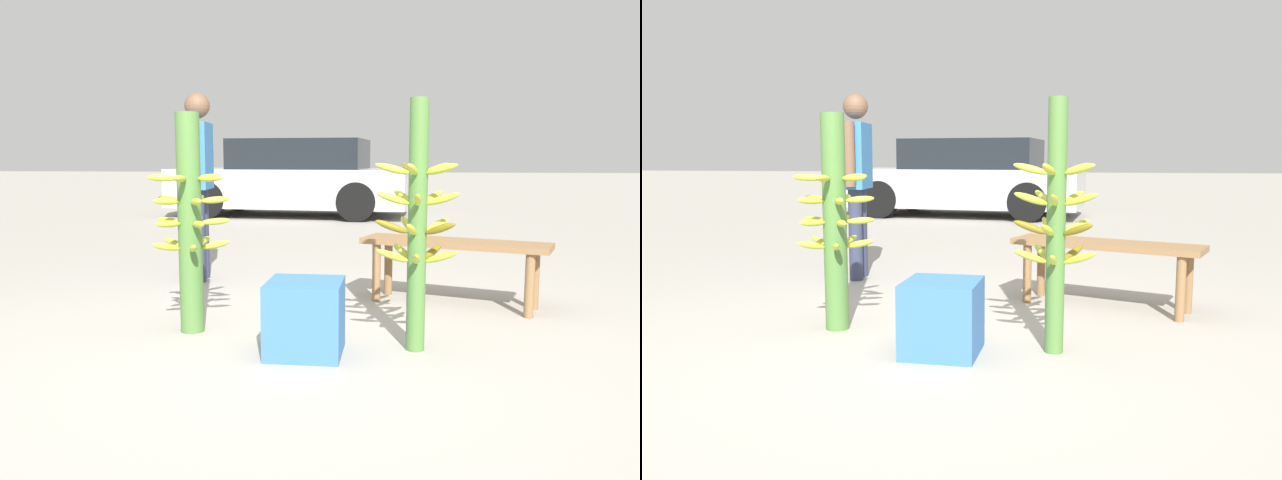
% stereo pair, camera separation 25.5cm
% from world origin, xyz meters
% --- Properties ---
extents(ground_plane, '(80.00, 80.00, 0.00)m').
position_xyz_m(ground_plane, '(0.00, 0.00, 0.00)').
color(ground_plane, '#9E998E').
extents(banana_stalk_left, '(0.46, 0.47, 1.27)m').
position_xyz_m(banana_stalk_left, '(-0.65, 0.29, 0.65)').
color(banana_stalk_left, '#4C7A38').
rests_on(banana_stalk_left, ground_plane).
extents(banana_stalk_center, '(0.45, 0.45, 1.32)m').
position_xyz_m(banana_stalk_center, '(0.65, 0.09, 0.68)').
color(banana_stalk_center, '#4C7A38').
rests_on(banana_stalk_center, ground_plane).
extents(vendor_person, '(0.23, 0.61, 1.54)m').
position_xyz_m(vendor_person, '(-1.08, 1.81, 0.91)').
color(vendor_person, '#2D334C').
rests_on(vendor_person, ground_plane).
extents(market_bench, '(1.31, 0.74, 0.45)m').
position_xyz_m(market_bench, '(0.93, 1.15, 0.38)').
color(market_bench, olive).
rests_on(market_bench, ground_plane).
extents(parked_car, '(4.17, 2.08, 1.33)m').
position_xyz_m(parked_car, '(-1.26, 7.62, 0.64)').
color(parked_car, '#B7B7BC').
rests_on(parked_car, ground_plane).
extents(produce_crate, '(0.39, 0.39, 0.39)m').
position_xyz_m(produce_crate, '(0.08, -0.05, 0.19)').
color(produce_crate, '#386BB2').
rests_on(produce_crate, ground_plane).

